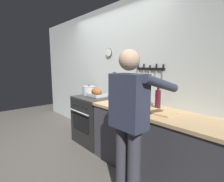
% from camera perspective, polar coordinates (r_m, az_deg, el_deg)
% --- Properties ---
extents(ground_plane, '(8.00, 8.00, 0.00)m').
position_cam_1_polar(ground_plane, '(3.04, -19.44, -21.70)').
color(ground_plane, '#4C4742').
extents(wall_back, '(6.00, 0.13, 2.60)m').
position_cam_1_polar(wall_back, '(3.35, 1.35, 5.08)').
color(wall_back, silver).
rests_on(wall_back, ground).
extents(counter_block, '(2.03, 0.65, 0.90)m').
position_cam_1_polar(counter_block, '(2.52, 14.27, -16.50)').
color(counter_block, '#38383D').
rests_on(counter_block, ground).
extents(stove, '(0.76, 0.67, 0.90)m').
position_cam_1_polar(stove, '(3.46, -5.69, -9.21)').
color(stove, black).
rests_on(stove, ground).
extents(person_cook, '(0.51, 0.63, 1.66)m').
position_cam_1_polar(person_cook, '(1.85, 5.85, -9.02)').
color(person_cook, '#383842').
rests_on(person_cook, ground).
extents(roasting_pan, '(0.35, 0.26, 0.17)m').
position_cam_1_polar(roasting_pan, '(3.33, -5.05, -0.58)').
color(roasting_pan, '#B7B7BC').
rests_on(roasting_pan, stove).
extents(stock_pot, '(0.26, 0.26, 0.20)m').
position_cam_1_polar(stock_pot, '(3.58, -7.51, 0.19)').
color(stock_pot, '#B7B7BC').
rests_on(stock_pot, stove).
extents(cutting_board, '(0.36, 0.24, 0.02)m').
position_cam_1_polar(cutting_board, '(2.31, 15.51, -6.74)').
color(cutting_board, tan).
rests_on(cutting_board, counter_block).
extents(bottle_hot_sauce, '(0.05, 0.05, 0.19)m').
position_cam_1_polar(bottle_hot_sauce, '(3.05, 3.35, -1.41)').
color(bottle_hot_sauce, red).
rests_on(bottle_hot_sauce, counter_block).
extents(bottle_dish_soap, '(0.06, 0.06, 0.24)m').
position_cam_1_polar(bottle_dish_soap, '(2.86, 7.31, -1.73)').
color(bottle_dish_soap, '#338CCC').
rests_on(bottle_dish_soap, counter_block).
extents(bottle_wine_red, '(0.08, 0.08, 0.33)m').
position_cam_1_polar(bottle_wine_red, '(2.52, 14.75, -2.44)').
color(bottle_wine_red, '#47141E').
rests_on(bottle_wine_red, counter_block).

